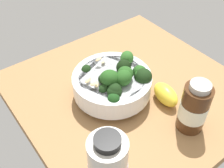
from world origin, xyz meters
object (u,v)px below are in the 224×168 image
object	(u,v)px
bowl_of_broccoli	(114,82)
lemon_wedge	(166,94)
bottle_tall	(194,108)
bottle_short	(108,166)

from	to	relation	value
bowl_of_broccoli	lemon_wedge	world-z (taller)	bowl_of_broccoli
bowl_of_broccoli	bottle_tall	xyz separation A→B (cm)	(-8.19, 18.71, 1.38)
lemon_wedge	bottle_short	xyz separation A→B (cm)	(25.17, 9.38, 4.27)
bottle_short	bottle_tall	bearing A→B (deg)	-179.64
lemon_wedge	bowl_of_broccoli	bearing A→B (deg)	-45.52
lemon_wedge	bottle_tall	xyz separation A→B (cm)	(1.12, 9.23, 3.86)
bottle_tall	lemon_wedge	bearing A→B (deg)	-96.89
lemon_wedge	bottle_short	size ratio (longest dim) A/B	0.54
bottle_tall	bottle_short	xyz separation A→B (cm)	(24.05, 0.15, 0.41)
bowl_of_broccoli	bottle_tall	size ratio (longest dim) A/B	1.49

